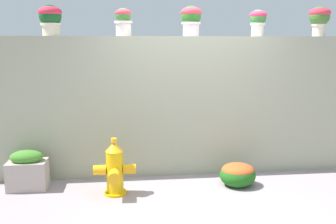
% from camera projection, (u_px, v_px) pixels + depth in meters
% --- Properties ---
extents(ground_plane, '(24.00, 24.00, 0.00)m').
position_uv_depth(ground_plane, '(199.00, 194.00, 4.88)').
color(ground_plane, gray).
extents(stone_wall, '(6.75, 0.40, 2.03)m').
position_uv_depth(stone_wall, '(188.00, 105.00, 5.59)').
color(stone_wall, '#9EA086').
rests_on(stone_wall, ground).
extents(potted_plant_1, '(0.32, 0.32, 0.43)m').
position_uv_depth(potted_plant_1, '(50.00, 17.00, 5.17)').
color(potted_plant_1, beige).
rests_on(potted_plant_1, stone_wall).
extents(potted_plant_2, '(0.25, 0.25, 0.39)m').
position_uv_depth(potted_plant_2, '(123.00, 20.00, 5.24)').
color(potted_plant_2, silver).
rests_on(potted_plant_2, stone_wall).
extents(potted_plant_3, '(0.30, 0.30, 0.43)m').
position_uv_depth(potted_plant_3, '(191.00, 18.00, 5.38)').
color(potted_plant_3, silver).
rests_on(potted_plant_3, stone_wall).
extents(potted_plant_4, '(0.25, 0.25, 0.38)m').
position_uv_depth(potted_plant_4, '(258.00, 20.00, 5.44)').
color(potted_plant_4, silver).
rests_on(potted_plant_4, stone_wall).
extents(potted_plant_5, '(0.31, 0.31, 0.44)m').
position_uv_depth(potted_plant_5, '(320.00, 17.00, 5.53)').
color(potted_plant_5, beige).
rests_on(potted_plant_5, stone_wall).
extents(fire_hydrant, '(0.54, 0.43, 0.75)m').
position_uv_depth(fire_hydrant, '(115.00, 170.00, 4.80)').
color(fire_hydrant, '#EEB50C').
rests_on(fire_hydrant, ground).
extents(flower_bush_left, '(0.50, 0.45, 0.33)m').
position_uv_depth(flower_bush_left, '(238.00, 174.00, 5.13)').
color(flower_bush_left, '#1F601A').
rests_on(flower_bush_left, ground).
extents(planter_box, '(0.51, 0.33, 0.54)m').
position_uv_depth(planter_box, '(27.00, 170.00, 5.00)').
color(planter_box, '#AC9E94').
rests_on(planter_box, ground).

